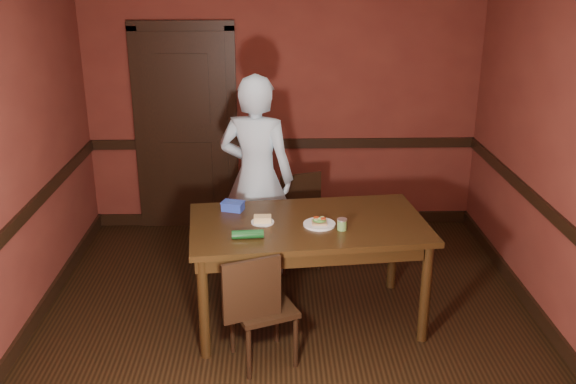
{
  "coord_description": "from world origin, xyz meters",
  "views": [
    {
      "loc": [
        -0.12,
        -4.21,
        2.71
      ],
      "look_at": [
        0.0,
        0.35,
        1.05
      ],
      "focal_mm": 40.0,
      "sensor_mm": 36.0,
      "label": 1
    }
  ],
  "objects_px": {
    "chair_near": "(263,306)",
    "cheese_saucer": "(263,220)",
    "sandwich_plate": "(319,223)",
    "person": "(257,178)",
    "sauce_jar": "(342,224)",
    "chair_far": "(295,223)",
    "dining_table": "(308,271)",
    "food_tub": "(233,206)"
  },
  "relations": [
    {
      "from": "person",
      "to": "food_tub",
      "type": "xyz_separation_m",
      "value": [
        -0.18,
        -0.58,
        -0.04
      ]
    },
    {
      "from": "chair_near",
      "to": "cheese_saucer",
      "type": "xyz_separation_m",
      "value": [
        -0.0,
        0.54,
        0.42
      ]
    },
    {
      "from": "dining_table",
      "to": "food_tub",
      "type": "relative_size",
      "value": 9.01
    },
    {
      "from": "food_tub",
      "to": "cheese_saucer",
      "type": "bearing_deg",
      "value": -30.44
    },
    {
      "from": "sandwich_plate",
      "to": "food_tub",
      "type": "xyz_separation_m",
      "value": [
        -0.66,
        0.32,
        0.02
      ]
    },
    {
      "from": "sandwich_plate",
      "to": "cheese_saucer",
      "type": "xyz_separation_m",
      "value": [
        -0.43,
        0.06,
        0.0
      ]
    },
    {
      "from": "dining_table",
      "to": "chair_near",
      "type": "distance_m",
      "value": 0.65
    },
    {
      "from": "sauce_jar",
      "to": "cheese_saucer",
      "type": "distance_m",
      "value": 0.6
    },
    {
      "from": "chair_far",
      "to": "sandwich_plate",
      "type": "height_order",
      "value": "sandwich_plate"
    },
    {
      "from": "sandwich_plate",
      "to": "food_tub",
      "type": "height_order",
      "value": "food_tub"
    },
    {
      "from": "chair_far",
      "to": "cheese_saucer",
      "type": "xyz_separation_m",
      "value": [
        -0.28,
        -0.95,
        0.43
      ]
    },
    {
      "from": "food_tub",
      "to": "sauce_jar",
      "type": "bearing_deg",
      "value": -9.07
    },
    {
      "from": "chair_near",
      "to": "person",
      "type": "relative_size",
      "value": 0.48
    },
    {
      "from": "dining_table",
      "to": "sandwich_plate",
      "type": "bearing_deg",
      "value": -46.41
    },
    {
      "from": "chair_near",
      "to": "sauce_jar",
      "type": "relative_size",
      "value": 10.07
    },
    {
      "from": "chair_far",
      "to": "sauce_jar",
      "type": "xyz_separation_m",
      "value": [
        0.3,
        -1.1,
        0.45
      ]
    },
    {
      "from": "cheese_saucer",
      "to": "person",
      "type": "bearing_deg",
      "value": 94.14
    },
    {
      "from": "sauce_jar",
      "to": "food_tub",
      "type": "xyz_separation_m",
      "value": [
        -0.82,
        0.41,
        -0.01
      ]
    },
    {
      "from": "chair_near",
      "to": "cheese_saucer",
      "type": "height_order",
      "value": "cheese_saucer"
    },
    {
      "from": "chair_far",
      "to": "chair_near",
      "type": "distance_m",
      "value": 1.52
    },
    {
      "from": "dining_table",
      "to": "food_tub",
      "type": "xyz_separation_m",
      "value": [
        -0.58,
        0.25,
        0.45
      ]
    },
    {
      "from": "sandwich_plate",
      "to": "sauce_jar",
      "type": "distance_m",
      "value": 0.18
    },
    {
      "from": "sandwich_plate",
      "to": "food_tub",
      "type": "distance_m",
      "value": 0.74
    },
    {
      "from": "person",
      "to": "cheese_saucer",
      "type": "distance_m",
      "value": 0.85
    },
    {
      "from": "dining_table",
      "to": "sauce_jar",
      "type": "relative_size",
      "value": 20.56
    },
    {
      "from": "sandwich_plate",
      "to": "person",
      "type": "bearing_deg",
      "value": 118.4
    },
    {
      "from": "chair_far",
      "to": "sandwich_plate",
      "type": "relative_size",
      "value": 3.53
    },
    {
      "from": "chair_near",
      "to": "sandwich_plate",
      "type": "distance_m",
      "value": 0.77
    },
    {
      "from": "sandwich_plate",
      "to": "chair_near",
      "type": "bearing_deg",
      "value": -131.13
    },
    {
      "from": "food_tub",
      "to": "dining_table",
      "type": "bearing_deg",
      "value": -5.99
    },
    {
      "from": "chair_near",
      "to": "food_tub",
      "type": "relative_size",
      "value": 4.41
    },
    {
      "from": "sauce_jar",
      "to": "sandwich_plate",
      "type": "bearing_deg",
      "value": 150.74
    },
    {
      "from": "sandwich_plate",
      "to": "dining_table",
      "type": "bearing_deg",
      "value": 139.65
    },
    {
      "from": "sauce_jar",
      "to": "cheese_saucer",
      "type": "bearing_deg",
      "value": 165.88
    },
    {
      "from": "chair_far",
      "to": "sandwich_plate",
      "type": "xyz_separation_m",
      "value": [
        0.14,
        -1.01,
        0.43
      ]
    },
    {
      "from": "chair_near",
      "to": "sauce_jar",
      "type": "height_order",
      "value": "sauce_jar"
    },
    {
      "from": "chair_near",
      "to": "person",
      "type": "bearing_deg",
      "value": -109.26
    },
    {
      "from": "person",
      "to": "sandwich_plate",
      "type": "relative_size",
      "value": 7.57
    },
    {
      "from": "dining_table",
      "to": "person",
      "type": "relative_size",
      "value": 0.98
    },
    {
      "from": "chair_far",
      "to": "sauce_jar",
      "type": "height_order",
      "value": "sauce_jar"
    },
    {
      "from": "chair_far",
      "to": "cheese_saucer",
      "type": "distance_m",
      "value": 1.08
    },
    {
      "from": "chair_far",
      "to": "person",
      "type": "relative_size",
      "value": 0.47
    }
  ]
}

